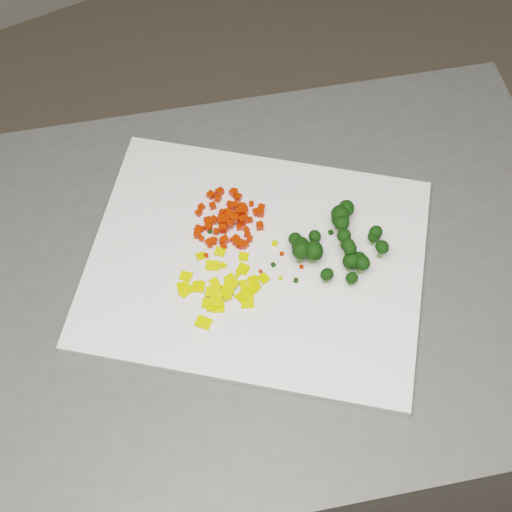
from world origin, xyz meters
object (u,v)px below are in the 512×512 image
cutting_board (256,262)px  pepper_pile (223,285)px  carrot_pile (228,215)px  broccoli_pile (338,240)px  counter_block (260,388)px

cutting_board → pepper_pile: (-0.06, -0.02, 0.01)m
carrot_pile → broccoli_pile: (0.11, -0.11, 0.01)m
broccoli_pile → counter_block: bearing=167.9°
counter_block → carrot_pile: bearing=92.6°
pepper_pile → broccoli_pile: (0.16, -0.02, 0.02)m
counter_block → pepper_pile: bearing=-179.7°
carrot_pile → broccoli_pile: bearing=-46.3°
carrot_pile → cutting_board: bearing=-86.7°
pepper_pile → broccoli_pile: size_ratio=0.97×
broccoli_pile → carrot_pile: bearing=133.7°
pepper_pile → broccoli_pile: broccoli_pile is taller
counter_block → carrot_pile: size_ratio=9.17×
carrot_pile → broccoli_pile: 0.15m
counter_block → broccoli_pile: bearing=-12.1°
counter_block → carrot_pile: carrot_pile is taller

